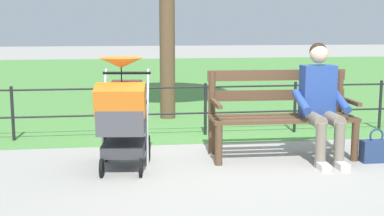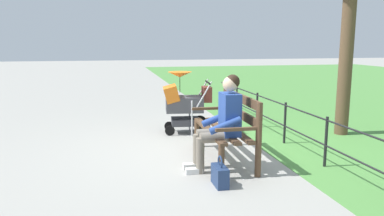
% 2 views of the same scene
% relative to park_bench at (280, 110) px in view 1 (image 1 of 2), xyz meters
% --- Properties ---
extents(ground_plane, '(60.00, 60.00, 0.00)m').
position_rel_park_bench_xyz_m(ground_plane, '(0.65, 0.12, -0.53)').
color(ground_plane, '#9E9B93').
extents(grass_lawn, '(40.00, 16.00, 0.01)m').
position_rel_park_bench_xyz_m(grass_lawn, '(0.65, -8.68, -0.52)').
color(grass_lawn, '#518E42').
rests_on(grass_lawn, ground).
extents(park_bench, '(1.61, 0.63, 0.96)m').
position_rel_park_bench_xyz_m(park_bench, '(0.00, 0.00, 0.00)').
color(park_bench, brown).
rests_on(park_bench, ground).
extents(person_on_bench, '(0.54, 0.74, 1.28)m').
position_rel_park_bench_xyz_m(person_on_bench, '(-0.38, 0.22, 0.15)').
color(person_on_bench, slate).
rests_on(person_on_bench, ground).
extents(stroller, '(0.59, 0.93, 1.15)m').
position_rel_park_bench_xyz_m(stroller, '(1.75, 0.32, 0.07)').
color(stroller, black).
rests_on(stroller, ground).
extents(handbag, '(0.32, 0.14, 0.37)m').
position_rel_park_bench_xyz_m(handbag, '(-0.95, 0.41, -0.40)').
color(handbag, navy).
rests_on(handbag, ground).
extents(park_fence, '(7.47, 0.04, 0.70)m').
position_rel_park_bench_xyz_m(park_fence, '(0.38, -1.19, -0.11)').
color(park_fence, black).
rests_on(park_fence, ground).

